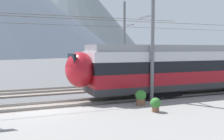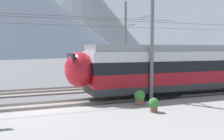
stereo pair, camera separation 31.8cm
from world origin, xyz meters
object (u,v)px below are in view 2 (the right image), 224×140
catenary_mast_mid (151,42)px  potted_plant_by_shelter (140,97)px  potted_plant_platform_edge (154,104)px  catenary_mast_far_side (126,42)px

catenary_mast_mid → potted_plant_by_shelter: bearing=-139.1°
potted_plant_platform_edge → catenary_mast_far_side: bearing=72.8°
catenary_mast_mid → potted_plant_by_shelter: catenary_mast_mid is taller
catenary_mast_far_side → potted_plant_platform_edge: bearing=-107.2°
catenary_mast_mid → catenary_mast_far_side: 9.04m
catenary_mast_far_side → potted_plant_platform_edge: (-3.62, -11.69, -3.49)m
potted_plant_by_shelter → catenary_mast_far_side: bearing=70.3°
catenary_mast_far_side → catenary_mast_mid: bearing=-103.9°
catenary_mast_mid → potted_plant_platform_edge: catenary_mast_mid is taller
catenary_mast_far_side → potted_plant_by_shelter: 11.15m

